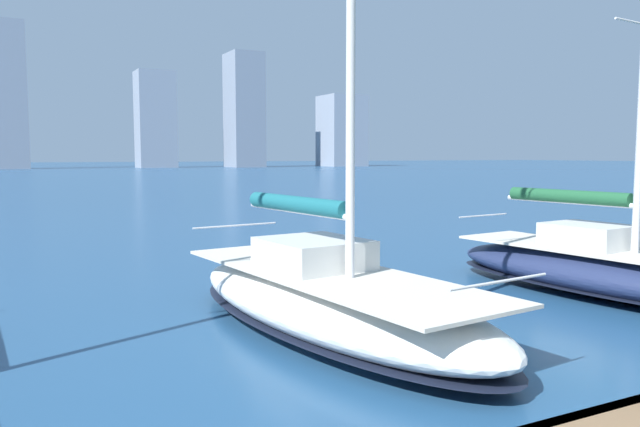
# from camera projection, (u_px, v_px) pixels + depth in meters

# --- Properties ---
(city_skyline) EXTENTS (176.70, 23.54, 33.91)m
(city_skyline) POSITION_uv_depth(u_px,v_px,m) (16.00, 112.00, 145.08)
(city_skyline) COLOR #8A94A3
(city_skyline) RESTS_ON ground
(sailboat_forest) EXTENTS (3.48, 8.59, 9.34)m
(sailboat_forest) POSITION_uv_depth(u_px,v_px,m) (606.00, 269.00, 14.42)
(sailboat_forest) COLOR navy
(sailboat_forest) RESTS_ON ground
(sailboat_teal) EXTENTS (3.83, 8.88, 12.92)m
(sailboat_teal) POSITION_uv_depth(u_px,v_px,m) (328.00, 295.00, 11.49)
(sailboat_teal) COLOR white
(sailboat_teal) RESTS_ON ground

